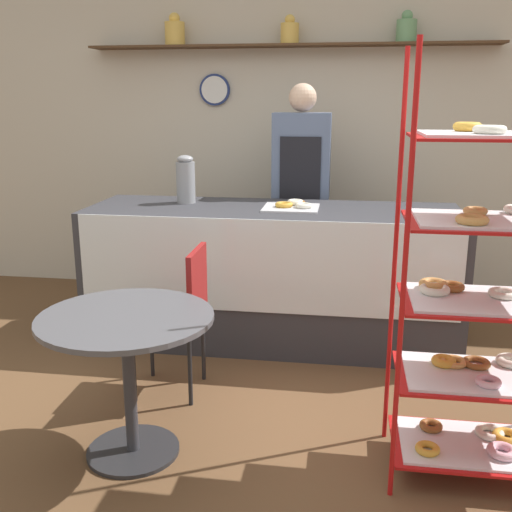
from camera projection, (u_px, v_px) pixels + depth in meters
ground_plane at (245, 420)px, 3.19m from camera, size 14.00×14.00×0.00m
back_wall at (290, 134)px, 5.05m from camera, size 10.00×0.30×2.70m
display_counter at (272, 274)px, 4.17m from camera, size 2.52×0.81×0.94m
pastry_rack at (480, 303)px, 2.56m from camera, size 0.72×0.49×1.88m
person_worker at (301, 192)px, 4.57m from camera, size 0.43×0.23×1.77m
cafe_table at (128, 349)px, 2.76m from camera, size 0.81×0.81×0.70m
cafe_chair at (182, 306)px, 3.38m from camera, size 0.38×0.38×0.86m
coffee_carafe at (186, 180)px, 4.22m from camera, size 0.13×0.13×0.34m
donut_tray_counter at (293, 206)px, 4.04m from camera, size 0.37×0.34×0.05m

